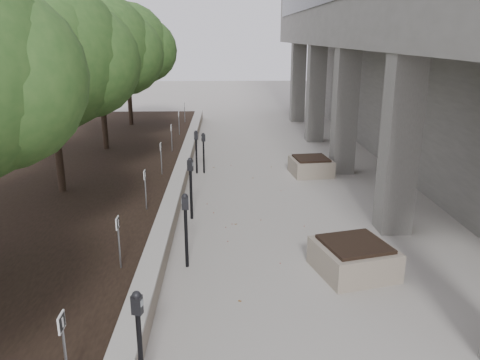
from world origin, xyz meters
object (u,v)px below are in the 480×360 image
object	(u,v)px
crabapple_tree_4	(100,73)
parking_meter_4	(204,153)
crabapple_tree_5	(127,64)
parking_meter_1	(140,344)
crabapple_tree_3	(51,87)
planter_front	(354,257)
planter_back	(311,166)
parking_meter_5	(196,152)
parking_meter_2	(186,231)
parking_meter_3	(191,189)

from	to	relation	value
crabapple_tree_4	parking_meter_4	distance (m)	4.82
parking_meter_4	crabapple_tree_4	bearing A→B (deg)	130.73
crabapple_tree_5	parking_meter_1	distance (m)	17.68
crabapple_tree_3	parking_meter_4	world-z (taller)	crabapple_tree_3
planter_front	crabapple_tree_5	bearing A→B (deg)	115.64
planter_front	planter_back	world-z (taller)	planter_front
parking_meter_1	parking_meter_4	bearing A→B (deg)	103.46
parking_meter_1	parking_meter_5	xyz separation A→B (m)	(0.15, 10.18, -0.01)
crabapple_tree_3	crabapple_tree_5	size ratio (longest dim) A/B	1.00
parking_meter_2	planter_back	world-z (taller)	parking_meter_2
parking_meter_3	parking_meter_4	xyz separation A→B (m)	(0.15, 4.14, -0.11)
planter_front	planter_back	xyz separation A→B (m)	(0.38, 6.78, -0.02)
parking_meter_3	crabapple_tree_5	bearing A→B (deg)	124.17
parking_meter_4	planter_back	bearing A→B (deg)	-25.31
crabapple_tree_3	parking_meter_5	world-z (taller)	crabapple_tree_3
parking_meter_3	parking_meter_4	distance (m)	4.14
parking_meter_5	parking_meter_4	bearing A→B (deg)	-2.02
crabapple_tree_5	planter_back	distance (m)	10.58
parking_meter_2	parking_meter_3	xyz separation A→B (m)	(-0.07, 2.59, 0.02)
planter_front	planter_back	distance (m)	6.79
crabapple_tree_3	planter_front	distance (m)	8.36
parking_meter_2	crabapple_tree_4	bearing A→B (deg)	105.74
parking_meter_1	crabapple_tree_4	bearing A→B (deg)	120.54
parking_meter_5	planter_front	world-z (taller)	parking_meter_5
crabapple_tree_3	parking_meter_4	distance (m)	5.31
crabapple_tree_5	planter_front	world-z (taller)	crabapple_tree_5
crabapple_tree_3	planter_front	bearing A→B (deg)	-31.06
parking_meter_2	parking_meter_5	xyz separation A→B (m)	(-0.16, 6.69, -0.04)
parking_meter_2	parking_meter_5	size ratio (longest dim) A/B	1.06
crabapple_tree_4	parking_meter_3	world-z (taller)	crabapple_tree_4
crabapple_tree_4	planter_front	size ratio (longest dim) A/B	4.07
crabapple_tree_5	parking_meter_5	world-z (taller)	crabapple_tree_5
planter_front	planter_back	size ratio (longest dim) A/B	1.08
parking_meter_3	crabapple_tree_4	bearing A→B (deg)	136.40
parking_meter_4	planter_front	distance (m)	7.73
crabapple_tree_4	parking_meter_5	distance (m)	4.63
planter_back	crabapple_tree_4	bearing A→B (deg)	162.20
parking_meter_4	planter_back	world-z (taller)	parking_meter_4
crabapple_tree_4	parking_meter_1	bearing A→B (deg)	-75.09
crabapple_tree_3	parking_meter_1	distance (m)	8.26
parking_meter_3	planter_front	bearing A→B (deg)	-25.21
crabapple_tree_4	planter_front	xyz separation A→B (m)	(6.75, -9.06, -2.81)
parking_meter_2	parking_meter_5	world-z (taller)	parking_meter_2
crabapple_tree_5	parking_meter_4	bearing A→B (deg)	-62.53
parking_meter_2	planter_back	size ratio (longest dim) A/B	1.22
parking_meter_5	crabapple_tree_4	bearing A→B (deg)	140.32
crabapple_tree_4	planter_front	distance (m)	11.64
crabapple_tree_4	crabapple_tree_5	size ratio (longest dim) A/B	1.00
parking_meter_2	parking_meter_3	distance (m)	2.59
parking_meter_5	planter_back	bearing A→B (deg)	-12.98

